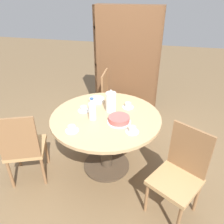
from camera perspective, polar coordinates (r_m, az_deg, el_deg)
name	(u,v)px	position (r m, az deg, el deg)	size (l,w,h in m)	color
ground_plane	(107,165)	(2.94, -1.42, -13.79)	(14.00, 14.00, 0.00)	brown
dining_table	(106,129)	(2.57, -1.58, -4.37)	(1.25, 1.25, 0.76)	#473828
chair_a	(113,100)	(3.43, 0.27, 3.07)	(0.45, 0.45, 0.94)	olive
chair_b	(24,147)	(2.65, -22.05, -8.44)	(0.55, 0.55, 0.94)	olive
chair_c	(180,173)	(2.27, 17.23, -14.95)	(0.58, 0.58, 0.94)	olive
bookshelf	(127,66)	(3.78, 4.02, 11.97)	(1.08, 0.28, 1.80)	brown
coffee_pot	(111,101)	(2.51, -0.29, 2.79)	(0.12, 0.12, 0.27)	white
water_bottle	(92,111)	(2.37, -5.16, 0.34)	(0.08, 0.08, 0.26)	silver
cake_main	(119,120)	(2.34, 1.82, -1.99)	(0.26, 0.26, 0.07)	white
cup_a	(132,130)	(2.20, 5.31, -4.70)	(0.14, 0.14, 0.06)	silver
cup_b	(128,106)	(2.64, 4.19, 1.67)	(0.14, 0.14, 0.06)	silver
cup_c	(84,109)	(2.58, -7.41, 0.76)	(0.14, 0.14, 0.06)	silver
cup_d	(72,129)	(2.25, -10.45, -4.38)	(0.14, 0.14, 0.06)	silver
plate_stack	(97,100)	(2.79, -4.03, 3.20)	(0.19, 0.19, 0.04)	white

